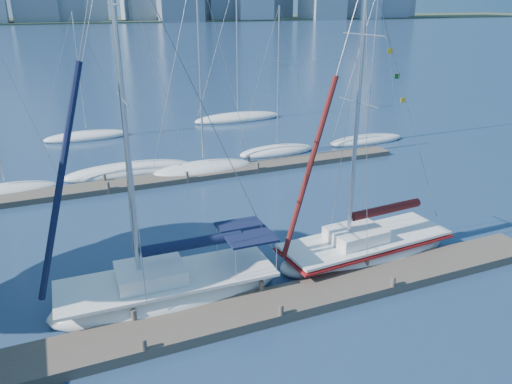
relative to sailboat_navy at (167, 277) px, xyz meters
name	(u,v)px	position (x,y,z in m)	size (l,w,h in m)	color
ground	(270,310)	(3.43, -2.21, -1.08)	(700.00, 700.00, 0.00)	#172D4A
near_dock	(271,306)	(3.43, -2.21, -0.88)	(26.00, 2.00, 0.40)	brown
far_dock	(198,175)	(5.43, 13.79, -0.90)	(30.00, 1.80, 0.36)	brown
far_shore	(44,21)	(3.43, 317.79, -1.08)	(800.00, 100.00, 1.50)	#38472D
sailboat_navy	(167,277)	(0.00, 0.00, 0.00)	(9.14, 3.19, 14.47)	white
sailboat_maroon	(366,238)	(9.18, -0.06, -0.10)	(8.83, 3.39, 13.04)	white
bg_boat_0	(6,191)	(-6.39, 15.36, -0.84)	(6.30, 2.46, 12.29)	white
bg_boat_1	(129,170)	(1.26, 16.29, -0.79)	(9.04, 4.26, 15.66)	white
bg_boat_2	(204,169)	(6.04, 14.52, -0.79)	(7.45, 3.44, 14.15)	white
bg_boat_3	(277,151)	(12.70, 16.78, -0.85)	(6.28, 2.21, 11.16)	white
bg_boat_5	(366,140)	(21.05, 16.84, -0.85)	(7.15, 2.43, 12.51)	white
bg_boat_6	(87,136)	(-0.44, 27.26, -0.85)	(7.20, 2.29, 10.69)	white
bg_boat_7	(238,118)	(14.09, 28.79, -0.81)	(9.25, 4.12, 13.72)	white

